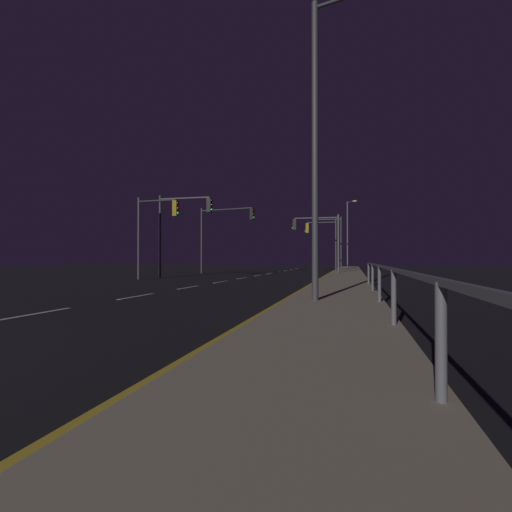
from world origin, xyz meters
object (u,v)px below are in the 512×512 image
traffic_light_overhead_east (223,226)px  traffic_light_mid_left (156,222)px  traffic_light_mid_right (322,235)px  traffic_light_far_right (317,232)px  street_lamp_mid_block (349,228)px  traffic_light_near_left (329,233)px  street_lamp_median (326,121)px  traffic_light_far_center (182,219)px

traffic_light_overhead_east → traffic_light_mid_left: bearing=-96.2°
traffic_light_mid_right → traffic_light_mid_left: size_ratio=0.96×
traffic_light_overhead_east → traffic_light_far_right: traffic_light_overhead_east is taller
traffic_light_overhead_east → street_lamp_mid_block: street_lamp_mid_block is taller
traffic_light_near_left → traffic_light_far_right: (-0.44, -9.28, -0.53)m
street_lamp_mid_block → street_lamp_median: size_ratio=1.01×
street_lamp_mid_block → street_lamp_median: street_lamp_mid_block is taller
traffic_light_mid_right → traffic_light_far_right: 4.43m
traffic_light_far_center → traffic_light_far_right: bearing=47.5°
traffic_light_mid_left → street_lamp_median: bearing=-41.9°
street_lamp_mid_block → traffic_light_far_right: bearing=-99.0°
traffic_light_near_left → traffic_light_overhead_east: traffic_light_near_left is taller
traffic_light_near_left → traffic_light_overhead_east: (-8.27, -10.97, 0.01)m
street_lamp_median → traffic_light_mid_right: bearing=94.9°
traffic_light_mid_right → traffic_light_far_center: bearing=-121.6°
traffic_light_far_center → street_lamp_mid_block: bearing=66.5°
traffic_light_near_left → street_lamp_mid_block: size_ratio=0.69×
traffic_light_far_center → street_lamp_median: (10.39, -12.08, 1.10)m
street_lamp_median → traffic_light_near_left: bearing=93.4°
traffic_light_mid_left → street_lamp_mid_block: bearing=66.9°
traffic_light_far_center → street_lamp_median: size_ratio=0.68×
traffic_light_far_center → traffic_light_mid_left: size_ratio=1.09×
traffic_light_far_right → traffic_light_mid_left: 14.12m
traffic_light_far_center → street_lamp_mid_block: size_ratio=0.67×
traffic_light_overhead_east → street_lamp_median: street_lamp_median is taller
traffic_light_overhead_east → traffic_light_mid_left: size_ratio=1.13×
traffic_light_near_left → traffic_light_mid_left: 22.32m
traffic_light_far_right → street_lamp_mid_block: street_lamp_mid_block is taller
traffic_light_far_center → street_lamp_mid_block: street_lamp_mid_block is taller
traffic_light_overhead_east → traffic_light_far_right: 8.03m
street_lamp_mid_block → street_lamp_median: 36.38m
traffic_light_near_left → street_lamp_mid_block: bearing=71.9°
traffic_light_overhead_east → street_lamp_median: size_ratio=0.70×
street_lamp_median → street_lamp_mid_block: bearing=89.7°
traffic_light_mid_right → street_lamp_median: size_ratio=0.60×
traffic_light_mid_right → traffic_light_overhead_east: traffic_light_overhead_east is taller
traffic_light_mid_right → traffic_light_near_left: 4.90m
street_lamp_mid_block → traffic_light_near_left: bearing=-108.1°
traffic_light_mid_left → street_lamp_mid_block: 28.78m
street_lamp_median → traffic_light_mid_left: bearing=138.1°
traffic_light_far_center → traffic_light_near_left: 20.09m
street_lamp_mid_block → traffic_light_far_center: bearing=-113.5°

